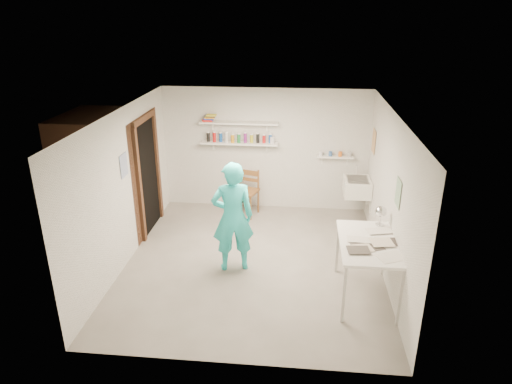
# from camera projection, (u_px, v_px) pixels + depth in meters

# --- Properties ---
(floor) EXTENTS (4.00, 4.50, 0.02)m
(floor) POSITION_uv_depth(u_px,v_px,m) (254.00, 263.00, 7.29)
(floor) COLOR slate
(floor) RESTS_ON ground
(ceiling) EXTENTS (4.00, 4.50, 0.02)m
(ceiling) POSITION_uv_depth(u_px,v_px,m) (253.00, 113.00, 6.38)
(ceiling) COLOR silver
(ceiling) RESTS_ON wall_back
(wall_back) EXTENTS (4.00, 0.02, 2.40)m
(wall_back) POSITION_uv_depth(u_px,v_px,m) (265.00, 150.00, 8.92)
(wall_back) COLOR silver
(wall_back) RESTS_ON ground
(wall_front) EXTENTS (4.00, 0.02, 2.40)m
(wall_front) POSITION_uv_depth(u_px,v_px,m) (231.00, 274.00, 4.75)
(wall_front) COLOR silver
(wall_front) RESTS_ON ground
(wall_left) EXTENTS (0.02, 4.50, 2.40)m
(wall_left) POSITION_uv_depth(u_px,v_px,m) (124.00, 188.00, 7.02)
(wall_left) COLOR silver
(wall_left) RESTS_ON ground
(wall_right) EXTENTS (0.02, 4.50, 2.40)m
(wall_right) POSITION_uv_depth(u_px,v_px,m) (390.00, 198.00, 6.65)
(wall_right) COLOR silver
(wall_right) RESTS_ON ground
(doorway_recess) EXTENTS (0.02, 0.90, 2.00)m
(doorway_recess) POSITION_uv_depth(u_px,v_px,m) (148.00, 177.00, 8.06)
(doorway_recess) COLOR black
(doorway_recess) RESTS_ON wall_left
(corridor_box) EXTENTS (1.40, 1.50, 2.10)m
(corridor_box) POSITION_uv_depth(u_px,v_px,m) (109.00, 173.00, 8.11)
(corridor_box) COLOR brown
(corridor_box) RESTS_ON ground
(door_lintel) EXTENTS (0.06, 1.05, 0.10)m
(door_lintel) POSITION_uv_depth(u_px,v_px,m) (143.00, 118.00, 7.67)
(door_lintel) COLOR brown
(door_lintel) RESTS_ON wall_left
(door_jamb_near) EXTENTS (0.06, 0.10, 2.00)m
(door_jamb_near) POSITION_uv_depth(u_px,v_px,m) (139.00, 187.00, 7.60)
(door_jamb_near) COLOR brown
(door_jamb_near) RESTS_ON ground
(door_jamb_far) EXTENTS (0.06, 0.10, 2.00)m
(door_jamb_far) POSITION_uv_depth(u_px,v_px,m) (157.00, 168.00, 8.52)
(door_jamb_far) COLOR brown
(door_jamb_far) RESTS_ON ground
(shelf_lower) EXTENTS (1.50, 0.22, 0.03)m
(shelf_lower) POSITION_uv_depth(u_px,v_px,m) (239.00, 143.00, 8.79)
(shelf_lower) COLOR white
(shelf_lower) RESTS_ON wall_back
(shelf_upper) EXTENTS (1.50, 0.22, 0.03)m
(shelf_upper) POSITION_uv_depth(u_px,v_px,m) (239.00, 123.00, 8.64)
(shelf_upper) COLOR white
(shelf_upper) RESTS_ON wall_back
(ledge_shelf) EXTENTS (0.70, 0.14, 0.03)m
(ledge_shelf) POSITION_uv_depth(u_px,v_px,m) (335.00, 157.00, 8.74)
(ledge_shelf) COLOR white
(ledge_shelf) RESTS_ON wall_back
(poster_left) EXTENTS (0.01, 0.28, 0.36)m
(poster_left) POSITION_uv_depth(u_px,v_px,m) (124.00, 165.00, 6.93)
(poster_left) COLOR #334C7F
(poster_left) RESTS_ON wall_left
(poster_right_a) EXTENTS (0.01, 0.34, 0.42)m
(poster_right_a) POSITION_uv_depth(u_px,v_px,m) (374.00, 141.00, 8.18)
(poster_right_a) COLOR #995933
(poster_right_a) RESTS_ON wall_right
(poster_right_b) EXTENTS (0.01, 0.30, 0.38)m
(poster_right_b) POSITION_uv_depth(u_px,v_px,m) (398.00, 193.00, 6.03)
(poster_right_b) COLOR #3F724C
(poster_right_b) RESTS_ON wall_right
(belfast_sink) EXTENTS (0.48, 0.60, 0.30)m
(belfast_sink) POSITION_uv_depth(u_px,v_px,m) (357.00, 187.00, 8.43)
(belfast_sink) COLOR white
(belfast_sink) RESTS_ON wall_right
(man) EXTENTS (0.72, 0.56, 1.74)m
(man) POSITION_uv_depth(u_px,v_px,m) (233.00, 217.00, 6.82)
(man) COLOR #2AD2D2
(man) RESTS_ON ground
(wall_clock) EXTENTS (0.31, 0.11, 0.31)m
(wall_clock) POSITION_uv_depth(u_px,v_px,m) (238.00, 194.00, 6.90)
(wall_clock) COLOR beige
(wall_clock) RESTS_ON man
(wooden_chair) EXTENTS (0.56, 0.55, 0.97)m
(wooden_chair) POSITION_uv_depth(u_px,v_px,m) (245.00, 191.00, 8.80)
(wooden_chair) COLOR brown
(wooden_chair) RESTS_ON ground
(work_table) EXTENTS (0.78, 1.30, 0.86)m
(work_table) POSITION_uv_depth(u_px,v_px,m) (366.00, 269.00, 6.27)
(work_table) COLOR white
(work_table) RESTS_ON ground
(desk_lamp) EXTENTS (0.16, 0.16, 0.16)m
(desk_lamp) POSITION_uv_depth(u_px,v_px,m) (381.00, 211.00, 6.49)
(desk_lamp) COLOR silver
(desk_lamp) RESTS_ON work_table
(spray_cans) EXTENTS (1.34, 0.06, 0.17)m
(spray_cans) POSITION_uv_depth(u_px,v_px,m) (239.00, 138.00, 8.75)
(spray_cans) COLOR black
(spray_cans) RESTS_ON shelf_lower
(book_stack) EXTENTS (0.26, 0.14, 0.14)m
(book_stack) POSITION_uv_depth(u_px,v_px,m) (210.00, 118.00, 8.66)
(book_stack) COLOR red
(book_stack) RESTS_ON shelf_upper
(ledge_pots) EXTENTS (0.48, 0.07, 0.09)m
(ledge_pots) POSITION_uv_depth(u_px,v_px,m) (335.00, 154.00, 8.72)
(ledge_pots) COLOR silver
(ledge_pots) RESTS_ON ledge_shelf
(papers) EXTENTS (0.30, 0.22, 0.03)m
(papers) POSITION_uv_depth(u_px,v_px,m) (369.00, 241.00, 6.10)
(papers) COLOR silver
(papers) RESTS_ON work_table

